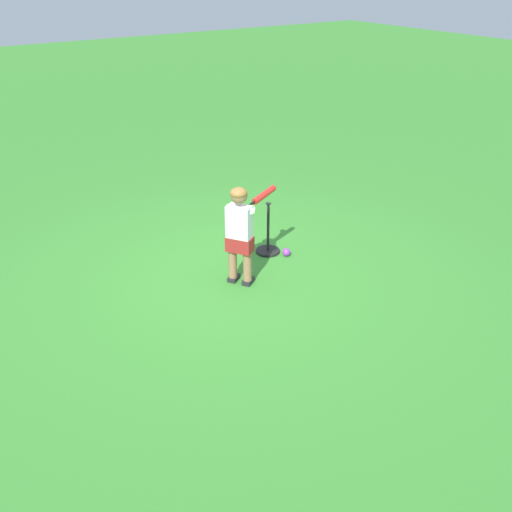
% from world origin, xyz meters
% --- Properties ---
extents(ground_plane, '(40.00, 40.00, 0.00)m').
position_xyz_m(ground_plane, '(0.00, 0.00, 0.00)').
color(ground_plane, '#38842D').
extents(child_batter, '(0.76, 0.43, 1.08)m').
position_xyz_m(child_batter, '(0.00, 0.18, 0.65)').
color(child_batter, '#232328').
rests_on(child_batter, ground).
extents(play_ball_near_batter, '(0.09, 0.09, 0.09)m').
position_xyz_m(play_ball_near_batter, '(-0.74, -0.03, 0.05)').
color(play_ball_near_batter, purple).
rests_on(play_ball_near_batter, ground).
extents(batting_tee, '(0.28, 0.28, 0.62)m').
position_xyz_m(batting_tee, '(-0.62, -0.22, 0.10)').
color(batting_tee, black).
rests_on(batting_tee, ground).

